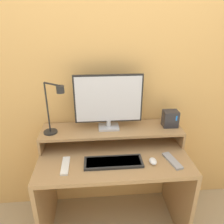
# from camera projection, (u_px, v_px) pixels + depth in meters

# --- Properties ---
(wall_back) EXTENTS (6.00, 0.05, 2.50)m
(wall_back) POSITION_uv_depth(u_px,v_px,m) (110.00, 77.00, 1.77)
(wall_back) COLOR #E5AD60
(wall_back) RESTS_ON ground_plane
(desk) EXTENTS (1.13, 0.60, 0.73)m
(desk) POSITION_uv_depth(u_px,v_px,m) (114.00, 177.00, 1.76)
(desk) COLOR #A87F51
(desk) RESTS_ON ground_plane
(monitor_shelf) EXTENTS (1.13, 0.28, 0.14)m
(monitor_shelf) POSITION_uv_depth(u_px,v_px,m) (112.00, 131.00, 1.77)
(monitor_shelf) COLOR #A87F51
(monitor_shelf) RESTS_ON desk
(monitor) EXTENTS (0.53, 0.12, 0.44)m
(monitor) POSITION_uv_depth(u_px,v_px,m) (108.00, 101.00, 1.68)
(monitor) COLOR #BCBCC1
(monitor) RESTS_ON monitor_shelf
(desk_lamp) EXTENTS (0.20, 0.17, 0.41)m
(desk_lamp) POSITION_uv_depth(u_px,v_px,m) (54.00, 109.00, 1.58)
(desk_lamp) COLOR black
(desk_lamp) RESTS_ON monitor_shelf
(router_dock) EXTENTS (0.12, 0.09, 0.13)m
(router_dock) POSITION_uv_depth(u_px,v_px,m) (170.00, 119.00, 1.78)
(router_dock) COLOR #28282D
(router_dock) RESTS_ON monitor_shelf
(keyboard) EXTENTS (0.42, 0.15, 0.02)m
(keyboard) POSITION_uv_depth(u_px,v_px,m) (113.00, 162.00, 1.57)
(keyboard) COLOR #282828
(keyboard) RESTS_ON desk
(mouse) EXTENTS (0.05, 0.08, 0.03)m
(mouse) POSITION_uv_depth(u_px,v_px,m) (153.00, 161.00, 1.57)
(mouse) COLOR white
(mouse) RESTS_ON desk
(remote_control) EXTENTS (0.05, 0.20, 0.02)m
(remote_control) POSITION_uv_depth(u_px,v_px,m) (65.00, 166.00, 1.53)
(remote_control) COLOR white
(remote_control) RESTS_ON desk
(remote_secondary) EXTENTS (0.10, 0.21, 0.02)m
(remote_secondary) POSITION_uv_depth(u_px,v_px,m) (172.00, 161.00, 1.59)
(remote_secondary) COLOR #99999E
(remote_secondary) RESTS_ON desk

